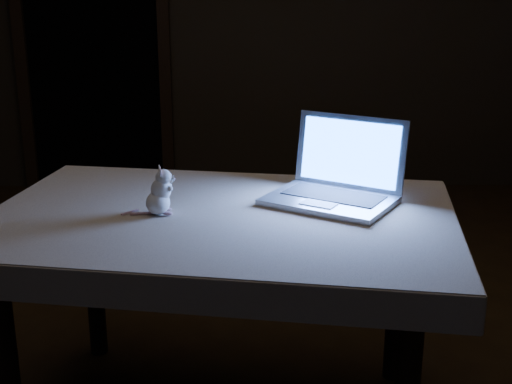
{
  "coord_description": "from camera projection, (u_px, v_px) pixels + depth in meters",
  "views": [
    {
      "loc": [
        -0.02,
        -2.27,
        1.4
      ],
      "look_at": [
        -0.01,
        -0.28,
        0.79
      ],
      "focal_mm": 48.0,
      "sensor_mm": 36.0,
      "label": 1
    }
  ],
  "objects": [
    {
      "name": "table",
      "position": [
        222.0,
        320.0,
        2.21
      ],
      "size": [
        1.45,
        1.06,
        0.71
      ],
      "primitive_type": null,
      "rotation": [
        0.0,
        0.0,
        -0.17
      ],
      "color": "black",
      "rests_on": "floor"
    },
    {
      "name": "tablecloth",
      "position": [
        214.0,
        222.0,
        2.18
      ],
      "size": [
        1.69,
        1.45,
        0.1
      ],
      "primitive_type": null,
      "rotation": [
        0.0,
        0.0,
        -0.41
      ],
      "color": "beige",
      "rests_on": "table"
    },
    {
      "name": "back_wall",
      "position": [
        254.0,
        0.0,
        4.59
      ],
      "size": [
        4.5,
        0.04,
        2.6
      ],
      "primitive_type": "cube",
      "color": "black",
      "rests_on": "ground"
    },
    {
      "name": "laptop",
      "position": [
        330.0,
        164.0,
        2.16
      ],
      "size": [
        0.51,
        0.49,
        0.26
      ],
      "primitive_type": null,
      "rotation": [
        0.0,
        0.0,
        -0.55
      ],
      "color": "#A2A2A6",
      "rests_on": "tablecloth"
    },
    {
      "name": "floor",
      "position": [
        257.0,
        371.0,
        2.58
      ],
      "size": [
        5.0,
        5.0,
        0.0
      ],
      "primitive_type": "plane",
      "color": "black",
      "rests_on": "ground"
    },
    {
      "name": "plush_mouse",
      "position": [
        157.0,
        191.0,
        2.08
      ],
      "size": [
        0.15,
        0.15,
        0.15
      ],
      "primitive_type": null,
      "rotation": [
        0.0,
        0.0,
        -0.58
      ],
      "color": "white",
      "rests_on": "tablecloth"
    },
    {
      "name": "doorway",
      "position": [
        92.0,
        36.0,
        4.65
      ],
      "size": [
        1.06,
        0.36,
        2.13
      ],
      "primitive_type": null,
      "color": "black",
      "rests_on": "back_wall"
    }
  ]
}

